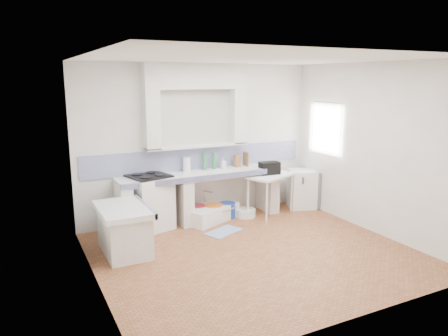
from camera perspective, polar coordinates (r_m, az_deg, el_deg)
name	(u,v)px	position (r m, az deg, el deg)	size (l,w,h in m)	color
floor	(254,253)	(6.45, 4.07, -11.26)	(4.50, 4.50, 0.00)	#955A37
ceiling	(257,58)	(5.94, 4.47, 14.42)	(4.50, 4.50, 0.00)	white
wall_back	(199,142)	(7.80, -3.31, 3.50)	(4.50, 4.50, 0.00)	white
wall_front	(358,193)	(4.49, 17.48, -3.26)	(4.50, 4.50, 0.00)	white
wall_left	(92,176)	(5.27, -17.22, -1.05)	(4.50, 4.50, 0.00)	white
wall_right	(373,149)	(7.44, 19.32, 2.45)	(4.50, 4.50, 0.00)	white
alcove_mass	(196,76)	(7.57, -3.74, 12.17)	(1.90, 0.25, 0.45)	white
window_frame	(333,129)	(8.40, 14.38, 5.12)	(0.35, 0.86, 1.06)	#3A2412
lace_valance	(328,109)	(8.27, 13.75, 7.70)	(0.01, 0.84, 0.24)	white
counter_slab	(201,175)	(7.59, -3.05, -0.88)	(3.00, 0.60, 0.08)	white
counter_lip	(208,178)	(7.34, -2.17, -1.30)	(3.00, 0.04, 0.10)	navy
counter_pier_left	(124,209)	(7.28, -13.20, -5.40)	(0.20, 0.55, 0.82)	white
counter_pier_mid	(183,201)	(7.58, -5.44, -4.46)	(0.20, 0.55, 0.82)	white
counter_pier_right	(268,190)	(8.34, 5.84, -2.94)	(0.20, 0.55, 0.82)	white
peninsula_top	(123,209)	(6.42, -13.34, -5.41)	(0.70, 1.10, 0.08)	white
peninsula_base	(124,232)	(6.53, -13.19, -8.35)	(0.60, 1.00, 0.62)	white
peninsula_lip	(145,206)	(6.50, -10.50, -5.08)	(0.04, 1.10, 0.10)	navy
backsplash	(200,158)	(7.84, -3.24, 1.32)	(4.27, 0.03, 0.40)	navy
stove	(150,203)	(7.40, -9.88, -4.62)	(0.64, 0.62, 0.91)	white
sink	(210,214)	(7.81, -1.89, -6.11)	(1.04, 0.56, 0.25)	white
side_table	(270,195)	(8.10, 6.20, -3.55)	(0.93, 0.52, 0.04)	white
fridge	(302,189)	(8.64, 10.33, -2.75)	(0.49, 0.49, 0.76)	white
bucket_red	(198,213)	(7.80, -3.52, -6.01)	(0.31, 0.31, 0.28)	red
bucket_orange	(214,213)	(7.78, -1.36, -5.97)	(0.32, 0.32, 0.30)	orange
bucket_blue	(227,210)	(7.95, 0.46, -5.63)	(0.30, 0.30, 0.28)	#183EB3
basin_white	(246,213)	(8.03, 2.91, -5.99)	(0.37, 0.37, 0.14)	white
water_bottle_a	(202,211)	(7.94, -3.00, -5.73)	(0.07, 0.07, 0.27)	silver
water_bottle_b	(215,209)	(8.05, -1.23, -5.49)	(0.07, 0.07, 0.27)	silver
black_bag	(269,168)	(8.01, 6.08, -0.01)	(0.37, 0.21, 0.23)	black
green_bottle_a	(204,162)	(7.74, -2.63, 0.87)	(0.07, 0.07, 0.32)	#2A7840
green_bottle_b	(214,161)	(7.82, -1.35, 0.98)	(0.07, 0.07, 0.31)	#2A7840
knife_block	(237,161)	(8.04, 1.74, 0.97)	(0.11, 0.09, 0.23)	#91613A
cutting_board	(246,159)	(8.12, 2.94, 1.21)	(0.02, 0.19, 0.27)	#91613A
paper_towel	(187,165)	(7.61, -5.02, 0.45)	(0.13, 0.13, 0.26)	white
soap_bottle	(223,163)	(7.91, -0.13, 0.70)	(0.09, 0.09, 0.20)	white
rug	(224,232)	(7.26, -0.04, -8.49)	(0.63, 0.36, 0.01)	#2F4F96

